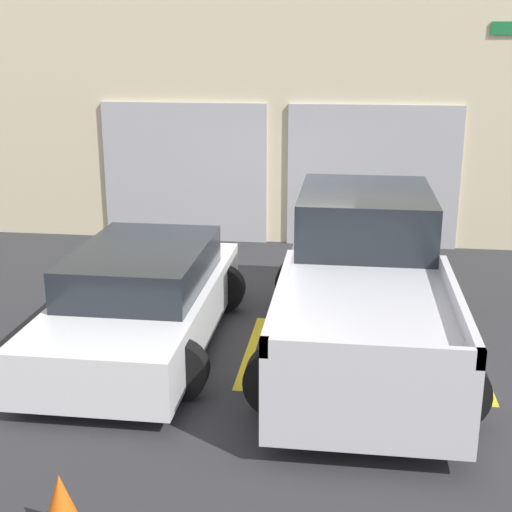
{
  "coord_description": "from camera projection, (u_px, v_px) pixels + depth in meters",
  "views": [
    {
      "loc": [
        1.15,
        -10.31,
        3.75
      ],
      "look_at": [
        0.0,
        -1.62,
        1.1
      ],
      "focal_mm": 50.0,
      "sensor_mm": 36.0,
      "label": 1
    }
  ],
  "objects": [
    {
      "name": "ground_plane",
      "position": [
        270.0,
        294.0,
        11.01
      ],
      "size": [
        28.0,
        28.0,
        0.0
      ],
      "primitive_type": "plane",
      "color": "#2D2D30"
    },
    {
      "name": "traffic_cone",
      "position": [
        62.0,
        508.0,
        5.56
      ],
      "size": [
        0.47,
        0.47,
        0.55
      ],
      "color": "black",
      "rests_on": "ground"
    },
    {
      "name": "parking_stripe_centre",
      "position": [
        477.0,
        363.0,
        8.65
      ],
      "size": [
        0.12,
        2.2,
        0.01
      ],
      "primitive_type": "cube",
      "color": "gold",
      "rests_on": "ground"
    },
    {
      "name": "sedan_white",
      "position": [
        143.0,
        300.0,
        9.03
      ],
      "size": [
        2.23,
        4.29,
        1.28
      ],
      "color": "white",
      "rests_on": "ground"
    },
    {
      "name": "parking_stripe_left",
      "position": [
        251.0,
        350.0,
        9.0
      ],
      "size": [
        0.12,
        2.2,
        0.01
      ],
      "primitive_type": "cube",
      "color": "gold",
      "rests_on": "ground"
    },
    {
      "name": "shophouse_building",
      "position": [
        290.0,
        105.0,
        13.39
      ],
      "size": [
        14.27,
        0.68,
        5.27
      ],
      "color": "beige",
      "rests_on": "ground"
    },
    {
      "name": "pickup_truck",
      "position": [
        364.0,
        284.0,
        8.89
      ],
      "size": [
        2.49,
        5.09,
        1.82
      ],
      "color": "silver",
      "rests_on": "ground"
    },
    {
      "name": "parking_stripe_far_left",
      "position": [
        42.0,
        339.0,
        9.35
      ],
      "size": [
        0.12,
        2.2,
        0.01
      ],
      "primitive_type": "cube",
      "color": "gold",
      "rests_on": "ground"
    }
  ]
}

